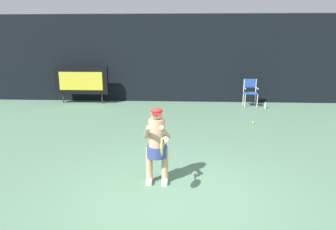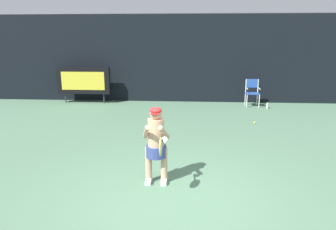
# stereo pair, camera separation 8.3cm
# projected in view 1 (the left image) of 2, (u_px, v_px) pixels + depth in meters

# --- Properties ---
(ground) EXTENTS (18.00, 22.00, 0.03)m
(ground) POSITION_uv_depth(u_px,v_px,m) (175.00, 204.00, 5.44)
(ground) COLOR #52785B
(backdrop_screen) EXTENTS (18.00, 0.12, 3.66)m
(backdrop_screen) POSITION_uv_depth(u_px,v_px,m) (182.00, 59.00, 13.41)
(backdrop_screen) COLOR black
(backdrop_screen) RESTS_ON ground
(scoreboard) EXTENTS (2.20, 0.21, 1.50)m
(scoreboard) POSITION_uv_depth(u_px,v_px,m) (82.00, 81.00, 13.23)
(scoreboard) COLOR black
(scoreboard) RESTS_ON ground
(umpire_chair) EXTENTS (0.52, 0.44, 1.08)m
(umpire_chair) POSITION_uv_depth(u_px,v_px,m) (250.00, 91.00, 12.78)
(umpire_chair) COLOR white
(umpire_chair) RESTS_ON ground
(water_bottle) EXTENTS (0.07, 0.07, 0.27)m
(water_bottle) POSITION_uv_depth(u_px,v_px,m) (265.00, 105.00, 12.49)
(water_bottle) COLOR silver
(water_bottle) RESTS_ON ground
(tennis_player) EXTENTS (0.53, 0.60, 1.49)m
(tennis_player) POSITION_uv_depth(u_px,v_px,m) (157.00, 142.00, 6.04)
(tennis_player) COLOR white
(tennis_player) RESTS_ON ground
(tennis_racket) EXTENTS (0.03, 0.60, 0.31)m
(tennis_racket) POSITION_uv_depth(u_px,v_px,m) (162.00, 146.00, 5.39)
(tennis_racket) COLOR black
(tennis_ball_loose) EXTENTS (0.07, 0.07, 0.07)m
(tennis_ball_loose) POSITION_uv_depth(u_px,v_px,m) (253.00, 122.00, 10.36)
(tennis_ball_loose) COLOR #CCDB3D
(tennis_ball_loose) RESTS_ON ground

